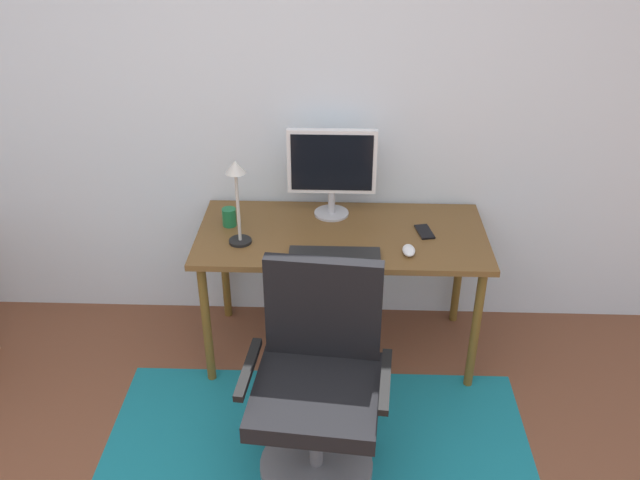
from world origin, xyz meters
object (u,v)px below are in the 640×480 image
monitor (332,166)px  desk_lamp (237,188)px  cell_phone (425,232)px  coffee_cup (229,217)px  office_chair (318,390)px  desk (342,245)px  computer_mouse (409,250)px  keyboard (334,255)px

monitor → desk_lamp: bearing=-144.7°
cell_phone → coffee_cup: bearing=166.0°
monitor → cell_phone: (0.47, -0.18, -0.27)m
office_chair → desk: bearing=89.1°
desk → monitor: 0.40m
monitor → computer_mouse: 0.60m
desk → coffee_cup: 0.59m
computer_mouse → coffee_cup: bearing=164.5°
keyboard → cell_phone: size_ratio=3.07×
desk → monitor: (-0.06, 0.20, 0.35)m
desk → desk_lamp: 0.62m
keyboard → desk: bearing=81.9°
desk → coffee_cup: size_ratio=15.50×
monitor → keyboard: 0.50m
desk → desk_lamp: desk_lamp is taller
computer_mouse → cell_phone: computer_mouse is taller
monitor → cell_phone: monitor is taller
desk → keyboard: 0.24m
office_chair → monitor: bearing=93.6°
monitor → coffee_cup: bearing=-165.1°
desk_lamp → computer_mouse: bearing=-5.3°
cell_phone → keyboard: bearing=-162.8°
desk_lamp → office_chair: bearing=-59.4°
cell_phone → office_chair: (-0.50, -0.81, -0.32)m
monitor → computer_mouse: (0.37, -0.38, -0.26)m
desk → cell_phone: bearing=2.2°
computer_mouse → desk_lamp: (-0.81, 0.08, 0.28)m
keyboard → office_chair: bearing=-95.6°
keyboard → computer_mouse: (0.35, 0.04, 0.01)m
computer_mouse → cell_phone: 0.23m
computer_mouse → office_chair: (-0.41, -0.61, -0.33)m
desk_lamp → desk: bearing=13.0°
desk → coffee_cup: coffee_cup is taller
cell_phone → desk_lamp: desk_lamp is taller
desk → computer_mouse: (0.32, -0.19, 0.09)m
keyboard → computer_mouse: computer_mouse is taller
keyboard → desk_lamp: 0.55m
monitor → desk: bearing=-74.0°
coffee_cup → cell_phone: size_ratio=0.66×
cell_phone → desk: bearing=170.6°
keyboard → office_chair: size_ratio=0.45×
office_chair → desk_lamp: bearing=126.0°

